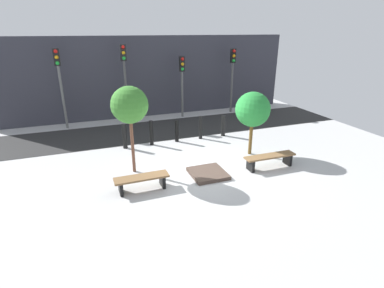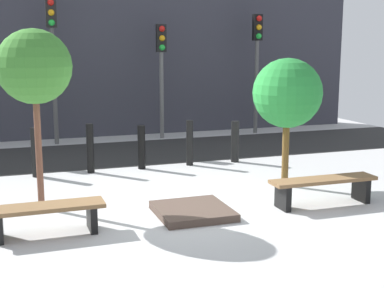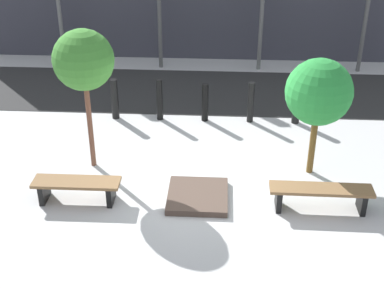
{
  "view_description": "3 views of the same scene",
  "coord_description": "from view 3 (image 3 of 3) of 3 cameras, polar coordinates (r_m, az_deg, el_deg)",
  "views": [
    {
      "loc": [
        -3.65,
        -8.63,
        4.59
      ],
      "look_at": [
        -0.5,
        -0.11,
        1.11
      ],
      "focal_mm": 28.0,
      "sensor_mm": 36.0,
      "label": 1
    },
    {
      "loc": [
        -2.68,
        -8.11,
        2.67
      ],
      "look_at": [
        0.23,
        0.38,
        1.02
      ],
      "focal_mm": 50.0,
      "sensor_mm": 36.0,
      "label": 2
    },
    {
      "loc": [
        0.4,
        -8.85,
        5.83
      ],
      "look_at": [
        -0.14,
        0.11,
        0.96
      ],
      "focal_mm": 50.0,
      "sensor_mm": 36.0,
      "label": 3
    }
  ],
  "objects": [
    {
      "name": "bollard_far_left",
      "position": [
        13.37,
        -8.25,
        4.78
      ],
      "size": [
        0.18,
        0.18,
        1.03
      ],
      "primitive_type": "cylinder",
      "color": "black",
      "rests_on": "ground"
    },
    {
      "name": "bench_right",
      "position": [
        10.15,
        13.57,
        -5.17
      ],
      "size": [
        1.89,
        0.43,
        0.47
      ],
      "rotation": [
        0.0,
        0.0,
        -0.01
      ],
      "color": "black",
      "rests_on": "ground"
    },
    {
      "name": "tree_behind_left_bench",
      "position": [
        10.62,
        -11.5,
        8.7
      ],
      "size": [
        1.2,
        1.2,
        2.95
      ],
      "color": "brown",
      "rests_on": "ground"
    },
    {
      "name": "ground_plane",
      "position": [
        10.6,
        0.7,
        -4.86
      ],
      "size": [
        18.0,
        18.0,
        0.0
      ],
      "primitive_type": "plane",
      "color": "#B5B5B5"
    },
    {
      "name": "planter_bed",
      "position": [
        10.3,
        0.62,
        -5.57
      ],
      "size": [
        1.15,
        1.2,
        0.12
      ],
      "primitive_type": "cube",
      "color": "#4C3C32",
      "rests_on": "ground"
    },
    {
      "name": "road_strip",
      "position": [
        15.0,
        1.64,
        5.63
      ],
      "size": [
        18.0,
        3.16,
        0.01
      ],
      "primitive_type": "cube",
      "color": "#2A2A2A",
      "rests_on": "ground"
    },
    {
      "name": "bollard_center",
      "position": [
        13.13,
        1.39,
        4.46
      ],
      "size": [
        0.17,
        0.17,
        0.97
      ],
      "primitive_type": "cylinder",
      "color": "black",
      "rests_on": "ground"
    },
    {
      "name": "tree_behind_right_bench",
      "position": [
        10.64,
        13.38,
        5.37
      ],
      "size": [
        1.31,
        1.31,
        2.46
      ],
      "color": "brown",
      "rests_on": "ground"
    },
    {
      "name": "bollard_left",
      "position": [
        13.19,
        -3.48,
        4.75
      ],
      "size": [
        0.16,
        0.16,
        1.06
      ],
      "primitive_type": "cylinder",
      "color": "black",
      "rests_on": "ground"
    },
    {
      "name": "bollard_right",
      "position": [
        13.13,
        6.29,
        4.44
      ],
      "size": [
        0.16,
        0.16,
        1.03
      ],
      "primitive_type": "cylinder",
      "color": "black",
      "rests_on": "ground"
    },
    {
      "name": "bollard_far_right",
      "position": [
        13.25,
        11.12,
        4.13
      ],
      "size": [
        0.19,
        0.19,
        0.96
      ],
      "primitive_type": "cylinder",
      "color": "black",
      "rests_on": "ground"
    },
    {
      "name": "bench_left",
      "position": [
        10.34,
        -12.18,
        -4.46
      ],
      "size": [
        1.65,
        0.47,
        0.45
      ],
      "rotation": [
        0.0,
        0.0,
        0.01
      ],
      "color": "black",
      "rests_on": "ground"
    }
  ]
}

